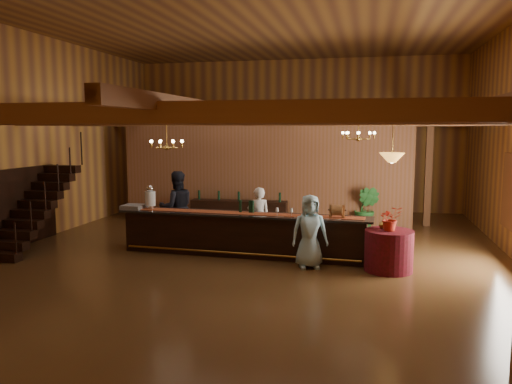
% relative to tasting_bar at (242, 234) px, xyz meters
% --- Properties ---
extents(floor, '(14.00, 14.00, 0.00)m').
position_rel_tasting_bar_xyz_m(floor, '(0.17, 0.30, -0.51)').
color(floor, '#51361A').
rests_on(floor, ground).
extents(ceiling, '(14.00, 14.00, 0.00)m').
position_rel_tasting_bar_xyz_m(ceiling, '(0.17, 0.30, 4.99)').
color(ceiling, olive).
rests_on(ceiling, wall_back).
extents(wall_back, '(12.00, 0.10, 5.50)m').
position_rel_tasting_bar_xyz_m(wall_back, '(0.17, 7.30, 2.24)').
color(wall_back, '#B97D30').
rests_on(wall_back, floor).
extents(wall_front, '(12.00, 0.10, 5.50)m').
position_rel_tasting_bar_xyz_m(wall_front, '(0.17, -6.70, 2.24)').
color(wall_front, '#B97D30').
rests_on(wall_front, floor).
extents(wall_left, '(0.10, 14.00, 5.50)m').
position_rel_tasting_bar_xyz_m(wall_left, '(-5.83, 0.30, 2.24)').
color(wall_left, '#B97D30').
rests_on(wall_left, floor).
extents(beam_grid, '(11.90, 13.90, 0.39)m').
position_rel_tasting_bar_xyz_m(beam_grid, '(0.17, 0.80, 2.73)').
color(beam_grid, brown).
rests_on(beam_grid, wall_left).
extents(support_posts, '(9.20, 10.20, 3.20)m').
position_rel_tasting_bar_xyz_m(support_posts, '(0.17, -0.20, 1.09)').
color(support_posts, brown).
rests_on(support_posts, floor).
extents(partition_wall, '(9.00, 0.18, 3.10)m').
position_rel_tasting_bar_xyz_m(partition_wall, '(-0.33, 3.80, 1.04)').
color(partition_wall, brown).
rests_on(partition_wall, floor).
extents(window_right_back, '(0.12, 1.05, 1.75)m').
position_rel_tasting_bar_xyz_m(window_right_back, '(6.12, 1.30, 1.04)').
color(window_right_back, white).
rests_on(window_right_back, wall_right).
extents(staircase, '(1.00, 2.80, 2.00)m').
position_rel_tasting_bar_xyz_m(staircase, '(-5.28, -0.44, 0.49)').
color(staircase, black).
rests_on(staircase, floor).
extents(backroom_boxes, '(4.10, 0.60, 1.10)m').
position_rel_tasting_bar_xyz_m(backroom_boxes, '(-0.12, 5.80, 0.02)').
color(backroom_boxes, black).
rests_on(backroom_boxes, floor).
extents(tasting_bar, '(6.09, 1.00, 1.02)m').
position_rel_tasting_bar_xyz_m(tasting_bar, '(0.00, 0.00, 0.00)').
color(tasting_bar, black).
rests_on(tasting_bar, floor).
extents(beverage_dispenser, '(0.26, 0.26, 0.60)m').
position_rel_tasting_bar_xyz_m(beverage_dispenser, '(-2.39, 0.14, 0.78)').
color(beverage_dispenser, silver).
rests_on(beverage_dispenser, tasting_bar).
extents(glass_rack_tray, '(0.50, 0.50, 0.10)m').
position_rel_tasting_bar_xyz_m(glass_rack_tray, '(-2.81, 0.06, 0.55)').
color(glass_rack_tray, gray).
rests_on(glass_rack_tray, tasting_bar).
extents(raffle_drum, '(0.34, 0.24, 0.30)m').
position_rel_tasting_bar_xyz_m(raffle_drum, '(2.22, -0.13, 0.67)').
color(raffle_drum, brown).
rests_on(raffle_drum, tasting_bar).
extents(bar_bottle_0, '(0.07, 0.07, 0.30)m').
position_rel_tasting_bar_xyz_m(bar_bottle_0, '(-0.07, 0.12, 0.65)').
color(bar_bottle_0, black).
rests_on(bar_bottle_0, tasting_bar).
extents(bar_bottle_1, '(0.07, 0.07, 0.30)m').
position_rel_tasting_bar_xyz_m(bar_bottle_1, '(0.17, 0.11, 0.65)').
color(bar_bottle_1, black).
rests_on(bar_bottle_1, tasting_bar).
extents(bar_bottle_2, '(0.07, 0.07, 0.30)m').
position_rel_tasting_bar_xyz_m(bar_bottle_2, '(0.23, 0.11, 0.65)').
color(bar_bottle_2, black).
rests_on(bar_bottle_2, tasting_bar).
extents(backbar_shelf, '(2.95, 0.57, 0.82)m').
position_rel_tasting_bar_xyz_m(backbar_shelf, '(-0.94, 3.26, -0.10)').
color(backbar_shelf, black).
rests_on(backbar_shelf, floor).
extents(round_table, '(1.01, 1.01, 0.87)m').
position_rel_tasting_bar_xyz_m(round_table, '(3.34, -0.58, -0.08)').
color(round_table, maroon).
rests_on(round_table, floor).
extents(chandelier_left, '(0.80, 0.80, 0.71)m').
position_rel_tasting_bar_xyz_m(chandelier_left, '(-1.72, -0.32, 2.13)').
color(chandelier_left, olive).
rests_on(chandelier_left, beam_grid).
extents(chandelier_right, '(0.80, 0.80, 0.52)m').
position_rel_tasting_bar_xyz_m(chandelier_right, '(2.61, 1.33, 2.32)').
color(chandelier_right, olive).
rests_on(chandelier_right, beam_grid).
extents(pendant_lamp, '(0.52, 0.52, 0.90)m').
position_rel_tasting_bar_xyz_m(pendant_lamp, '(3.34, -0.58, 1.89)').
color(pendant_lamp, olive).
rests_on(pendant_lamp, beam_grid).
extents(bartender, '(0.65, 0.53, 1.55)m').
position_rel_tasting_bar_xyz_m(bartender, '(0.23, 0.78, 0.26)').
color(bartender, silver).
rests_on(bartender, floor).
extents(staff_second, '(1.16, 1.10, 1.90)m').
position_rel_tasting_bar_xyz_m(staff_second, '(-1.98, 0.85, 0.44)').
color(staff_second, black).
rests_on(staff_second, floor).
extents(guest, '(0.89, 0.71, 1.59)m').
position_rel_tasting_bar_xyz_m(guest, '(1.68, -0.69, 0.28)').
color(guest, '#A3D5E6').
rests_on(guest, floor).
extents(floor_plant, '(0.90, 0.83, 1.32)m').
position_rel_tasting_bar_xyz_m(floor_plant, '(2.86, 3.57, 0.15)').
color(floor_plant, '#226024').
rests_on(floor_plant, floor).
extents(table_flowers, '(0.58, 0.54, 0.52)m').
position_rel_tasting_bar_xyz_m(table_flowers, '(3.35, -0.63, 0.62)').
color(table_flowers, '#AA2313').
rests_on(table_flowers, round_table).
extents(table_vase, '(0.21, 0.21, 0.33)m').
position_rel_tasting_bar_xyz_m(table_vase, '(3.22, -0.44, 0.53)').
color(table_vase, olive).
rests_on(table_vase, round_table).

